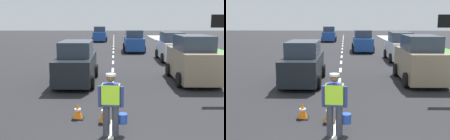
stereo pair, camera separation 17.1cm
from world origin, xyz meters
TOP-DOWN VIEW (x-y plane):
  - ground_plane at (0.00, 21.00)m, footprint 96.00×96.00m
  - lane_center_line at (0.00, 25.20)m, footprint 0.14×46.40m
  - road_worker at (0.02, 2.26)m, footprint 0.77×0.36m
  - traffic_cone_near at (-0.20, 3.20)m, footprint 0.36×0.36m
  - traffic_cone_far at (-1.04, 3.51)m, footprint 0.36×0.36m
  - car_outgoing_far at (1.93, 21.45)m, footprint 1.97×4.21m
  - car_parked_curbside at (3.89, 8.76)m, footprint 1.98×4.06m
  - car_oncoming_third at (-1.88, 33.28)m, footprint 1.95×4.09m
  - car_oncoming_lead at (-1.73, 8.47)m, footprint 1.89×4.22m
  - car_parked_far at (4.30, 15.78)m, footprint 1.87×4.17m

SIDE VIEW (x-z plane):
  - ground_plane at x=0.00m, z-range 0.00..0.00m
  - lane_center_line at x=0.00m, z-range 0.00..0.01m
  - traffic_cone_far at x=-1.04m, z-range 0.00..0.50m
  - traffic_cone_near at x=-0.20m, z-range 0.00..0.62m
  - car_oncoming_lead at x=-1.73m, z-range -0.07..1.92m
  - road_worker at x=0.02m, z-range 0.10..1.77m
  - car_outgoing_far at x=1.93m, z-range -0.07..1.94m
  - car_oncoming_third at x=-1.88m, z-range -0.07..1.96m
  - car_parked_far at x=4.30m, z-range -0.08..2.02m
  - car_parked_curbside at x=3.89m, z-range -0.08..2.19m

